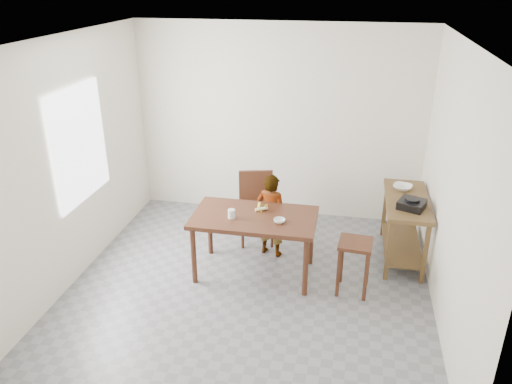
% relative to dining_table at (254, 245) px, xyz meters
% --- Properties ---
extents(floor, '(4.00, 4.00, 0.04)m').
position_rel_dining_table_xyz_m(floor, '(0.00, -0.30, -0.40)').
color(floor, slate).
rests_on(floor, ground).
extents(ceiling, '(4.00, 4.00, 0.04)m').
position_rel_dining_table_xyz_m(ceiling, '(0.00, -0.30, 2.35)').
color(ceiling, white).
rests_on(ceiling, wall_back).
extents(wall_back, '(4.00, 0.04, 2.70)m').
position_rel_dining_table_xyz_m(wall_back, '(0.00, 1.72, 0.98)').
color(wall_back, silver).
rests_on(wall_back, ground).
extents(wall_front, '(4.00, 0.04, 2.70)m').
position_rel_dining_table_xyz_m(wall_front, '(0.00, -2.32, 0.98)').
color(wall_front, silver).
rests_on(wall_front, ground).
extents(wall_left, '(0.04, 4.00, 2.70)m').
position_rel_dining_table_xyz_m(wall_left, '(-2.02, -0.30, 0.98)').
color(wall_left, silver).
rests_on(wall_left, ground).
extents(wall_right, '(0.04, 4.00, 2.70)m').
position_rel_dining_table_xyz_m(wall_right, '(2.02, -0.30, 0.98)').
color(wall_right, silver).
rests_on(wall_right, ground).
extents(window_pane, '(0.02, 1.10, 1.30)m').
position_rel_dining_table_xyz_m(window_pane, '(-1.97, -0.10, 1.12)').
color(window_pane, white).
rests_on(window_pane, wall_left).
extents(dining_table, '(1.40, 0.80, 0.75)m').
position_rel_dining_table_xyz_m(dining_table, '(0.00, 0.00, 0.00)').
color(dining_table, '#432213').
rests_on(dining_table, floor).
extents(prep_counter, '(0.50, 1.20, 0.80)m').
position_rel_dining_table_xyz_m(prep_counter, '(1.72, 0.70, 0.03)').
color(prep_counter, brown).
rests_on(prep_counter, floor).
extents(child, '(0.45, 0.35, 1.07)m').
position_rel_dining_table_xyz_m(child, '(0.12, 0.46, 0.16)').
color(child, silver).
rests_on(child, floor).
extents(dining_chair, '(0.54, 0.54, 0.91)m').
position_rel_dining_table_xyz_m(dining_chair, '(-0.12, 0.76, 0.08)').
color(dining_chair, '#432213').
rests_on(dining_chair, floor).
extents(stool, '(0.38, 0.38, 0.62)m').
position_rel_dining_table_xyz_m(stool, '(1.14, -0.15, -0.06)').
color(stool, '#432213').
rests_on(stool, floor).
extents(glass_tumbler, '(0.11, 0.11, 0.10)m').
position_rel_dining_table_xyz_m(glass_tumbler, '(-0.24, -0.10, 0.43)').
color(glass_tumbler, silver).
rests_on(glass_tumbler, dining_table).
extents(small_bowl, '(0.17, 0.17, 0.04)m').
position_rel_dining_table_xyz_m(small_bowl, '(0.30, -0.11, 0.40)').
color(small_bowl, white).
rests_on(small_bowl, dining_table).
extents(banana, '(0.20, 0.17, 0.06)m').
position_rel_dining_table_xyz_m(banana, '(0.06, 0.14, 0.40)').
color(banana, '#FBC95B').
rests_on(banana, dining_table).
extents(serving_bowl, '(0.28, 0.28, 0.06)m').
position_rel_dining_table_xyz_m(serving_bowl, '(1.68, 0.97, 0.45)').
color(serving_bowl, white).
rests_on(serving_bowl, prep_counter).
extents(gas_burner, '(0.36, 0.36, 0.09)m').
position_rel_dining_table_xyz_m(gas_burner, '(1.74, 0.44, 0.47)').
color(gas_burner, black).
rests_on(gas_burner, prep_counter).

